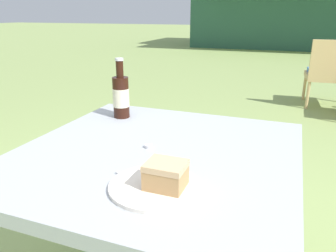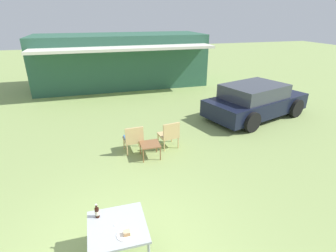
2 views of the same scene
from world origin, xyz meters
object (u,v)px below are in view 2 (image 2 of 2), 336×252
Objects in this scene: garden_side_table at (150,145)px; cola_bottle_near at (97,212)px; wicker_chair_cushioned at (133,138)px; wicker_chair_plain at (169,134)px; patio_table at (117,229)px; parked_car at (255,101)px; cake_on_plate at (126,234)px.

garden_side_table is 2.09× the size of cola_bottle_near.
wicker_chair_cushioned is 1.59× the size of garden_side_table.
patio_table is at bearing 53.42° from wicker_chair_plain.
parked_car is at bearing 23.40° from garden_side_table.
parked_car reaches higher than wicker_chair_plain.
wicker_chair_plain is at bearing 56.43° from cola_bottle_near.
wicker_chair_cushioned is (-4.87, -1.52, -0.19)m from parked_car.
cola_bottle_near is (-2.11, -3.18, 0.34)m from wicker_chair_plain.
wicker_chair_plain reaches higher than garden_side_table.
wicker_chair_plain is (-3.82, -1.54, -0.18)m from parked_car.
cola_bottle_near is at bearing 47.83° from wicker_chair_plain.
wicker_chair_plain is 0.93× the size of patio_table.
wicker_chair_cushioned reaches higher than patio_table.
garden_side_table is 0.58× the size of patio_table.
parked_car is 8.48× the size of garden_side_table.
parked_car reaches higher than patio_table.
wicker_chair_cushioned is at bearing -9.83° from wicker_chair_plain.
wicker_chair_plain is at bearing 174.78° from wicker_chair_cushioned.
patio_table is at bearing 114.71° from cake_on_plate.
garden_side_table is at bearing 128.18° from wicker_chair_cushioned.
wicker_chair_cushioned is at bearing 71.57° from cola_bottle_near.
parked_car is 4.13m from wicker_chair_plain.
garden_side_table is 3.47m from cake_on_plate.
garden_side_table is (-4.48, -1.94, -0.26)m from parked_car.
wicker_chair_cushioned is 3.78m from cake_on_plate.
wicker_chair_plain is (1.04, -0.02, 0.01)m from wicker_chair_cushioned.
wicker_chair_cushioned is 3.40m from cola_bottle_near.
wicker_chair_cushioned is at bearing 77.17° from patio_table.
cola_bottle_near is at bearing -159.01° from parked_car.
patio_table is (-1.84, -3.46, 0.19)m from wicker_chair_plain.
garden_side_table is at bearing 22.48° from wicker_chair_plain.
wicker_chair_cushioned reaches higher than garden_side_table.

